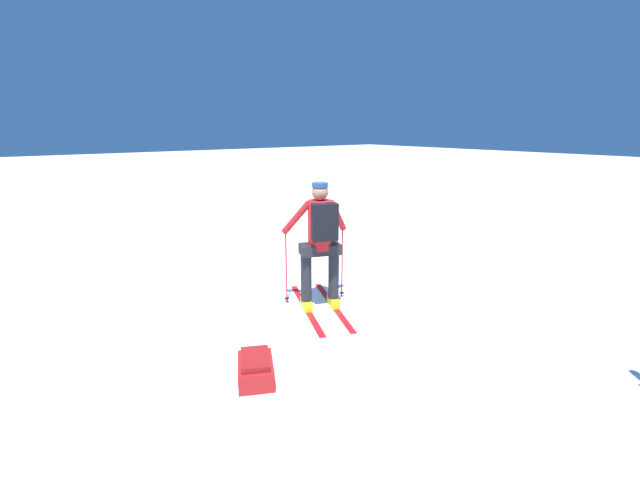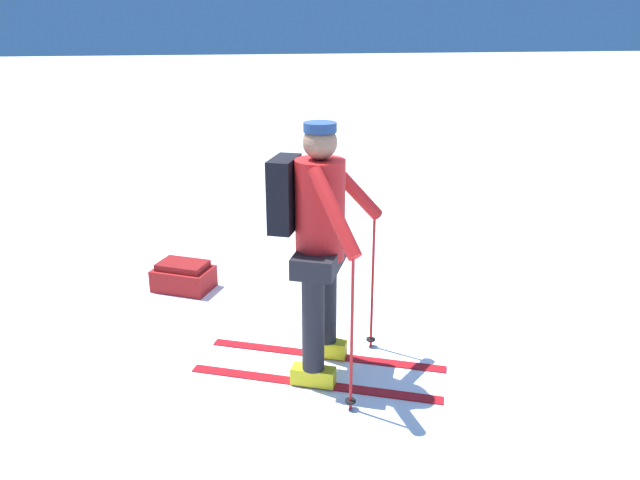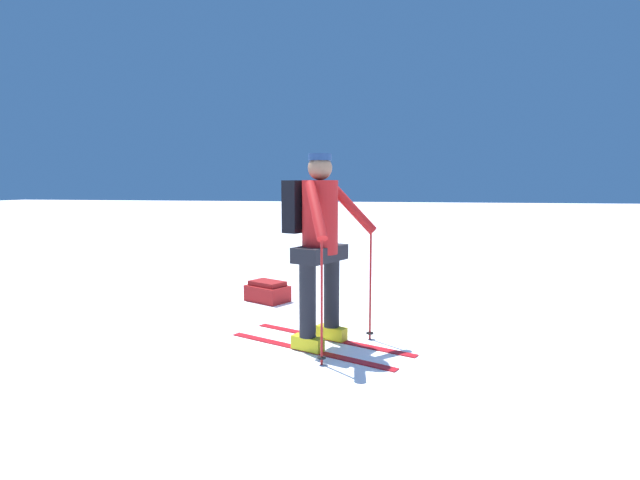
{
  "view_description": "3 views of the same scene",
  "coord_description": "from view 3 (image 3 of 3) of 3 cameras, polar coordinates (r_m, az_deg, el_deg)",
  "views": [
    {
      "loc": [
        -4.41,
        2.85,
        2.48
      ],
      "look_at": [
        0.02,
        -0.55,
        0.99
      ],
      "focal_mm": 24.0,
      "sensor_mm": 36.0,
      "label": 1
    },
    {
      "loc": [
        -0.6,
        -4.39,
        2.38
      ],
      "look_at": [
        0.02,
        -0.55,
        0.99
      ],
      "focal_mm": 35.0,
      "sensor_mm": 36.0,
      "label": 2
    },
    {
      "loc": [
        0.93,
        -4.97,
        1.48
      ],
      "look_at": [
        0.02,
        -0.55,
        0.99
      ],
      "focal_mm": 28.0,
      "sensor_mm": 36.0,
      "label": 3
    }
  ],
  "objects": [
    {
      "name": "ground_plane",
      "position": [
        5.27,
        1.03,
        -10.07
      ],
      "size": [
        80.0,
        80.0,
        0.0
      ],
      "primitive_type": "plane",
      "color": "white"
    },
    {
      "name": "skier",
      "position": [
        4.55,
        -0.22,
        0.3
      ],
      "size": [
        1.81,
        1.13,
        1.76
      ],
      "color": "red",
      "rests_on": "ground_plane"
    },
    {
      "name": "dropped_backpack",
      "position": [
        6.46,
        -6.03,
        -5.9
      ],
      "size": [
        0.62,
        0.54,
        0.26
      ],
      "color": "maroon",
      "rests_on": "ground_plane"
    }
  ]
}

